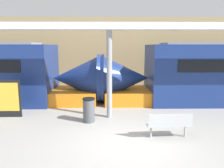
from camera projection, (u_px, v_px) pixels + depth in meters
ground_plane at (125, 144)px, 6.86m from camera, size 60.00×60.00×0.00m
station_wall at (116, 54)px, 15.38m from camera, size 56.00×0.20×5.00m
bench_near at (169, 123)px, 7.19m from camera, size 1.49×0.52×0.86m
trash_bin at (89, 110)px, 8.76m from camera, size 0.50×0.50×0.98m
poster_board at (9, 98)px, 9.31m from camera, size 1.00×0.07×1.62m
support_column_near at (109, 75)px, 9.10m from camera, size 0.23×0.23×3.67m
canopy_beam at (109, 26)px, 8.76m from camera, size 28.00×0.60×0.28m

